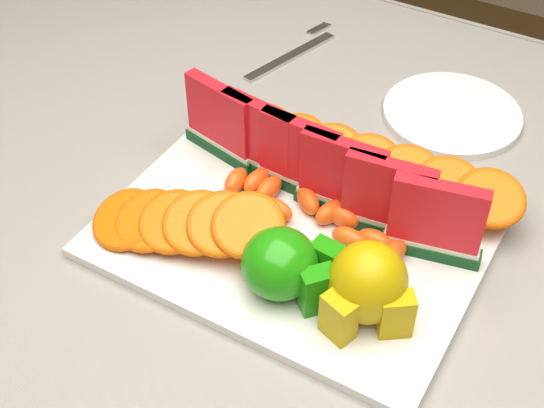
{
  "coord_description": "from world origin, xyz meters",
  "views": [
    {
      "loc": [
        0.28,
        -0.54,
        1.36
      ],
      "look_at": [
        -0.01,
        -0.04,
        0.81
      ],
      "focal_mm": 50.0,
      "sensor_mm": 36.0,
      "label": 1
    }
  ],
  "objects_px": {
    "apple_cluster": "(287,266)",
    "pear_cluster": "(368,287)",
    "fork": "(293,54)",
    "platter": "(294,233)",
    "side_plate": "(452,114)"
  },
  "relations": [
    {
      "from": "apple_cluster",
      "to": "fork",
      "type": "xyz_separation_m",
      "value": [
        -0.21,
        0.4,
        -0.04
      ]
    },
    {
      "from": "platter",
      "to": "pear_cluster",
      "type": "relative_size",
      "value": 4.23
    },
    {
      "from": "fork",
      "to": "platter",
      "type": "bearing_deg",
      "value": -60.89
    },
    {
      "from": "side_plate",
      "to": "fork",
      "type": "height_order",
      "value": "side_plate"
    },
    {
      "from": "apple_cluster",
      "to": "pear_cluster",
      "type": "height_order",
      "value": "pear_cluster"
    },
    {
      "from": "pear_cluster",
      "to": "side_plate",
      "type": "distance_m",
      "value": 0.36
    },
    {
      "from": "platter",
      "to": "apple_cluster",
      "type": "height_order",
      "value": "apple_cluster"
    },
    {
      "from": "apple_cluster",
      "to": "side_plate",
      "type": "xyz_separation_m",
      "value": [
        0.04,
        0.37,
        -0.04
      ]
    },
    {
      "from": "pear_cluster",
      "to": "side_plate",
      "type": "xyz_separation_m",
      "value": [
        -0.04,
        0.36,
        -0.05
      ]
    },
    {
      "from": "pear_cluster",
      "to": "fork",
      "type": "relative_size",
      "value": 0.49
    },
    {
      "from": "platter",
      "to": "side_plate",
      "type": "height_order",
      "value": "platter"
    },
    {
      "from": "platter",
      "to": "pear_cluster",
      "type": "distance_m",
      "value": 0.14
    },
    {
      "from": "platter",
      "to": "side_plate",
      "type": "xyz_separation_m",
      "value": [
        0.07,
        0.29,
        -0.0
      ]
    },
    {
      "from": "pear_cluster",
      "to": "fork",
      "type": "height_order",
      "value": "pear_cluster"
    },
    {
      "from": "apple_cluster",
      "to": "fork",
      "type": "height_order",
      "value": "apple_cluster"
    }
  ]
}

